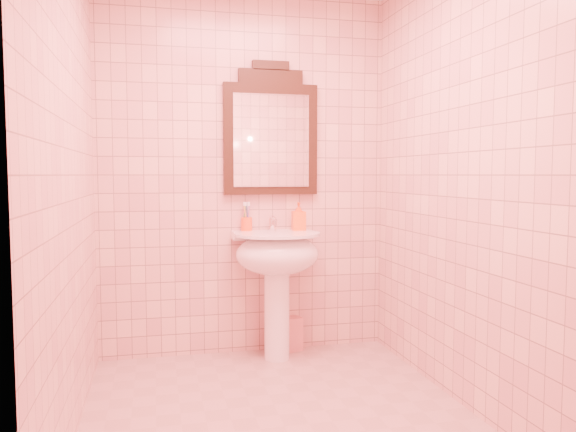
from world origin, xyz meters
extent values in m
plane|color=tan|center=(0.00, 0.00, 0.00)|extent=(2.20, 2.20, 0.00)
cube|color=beige|center=(0.00, 1.10, 1.25)|extent=(2.00, 0.02, 2.50)
cylinder|color=white|center=(0.18, 0.88, 0.35)|extent=(0.17, 0.17, 0.70)
ellipsoid|color=white|center=(0.18, 0.86, 0.72)|extent=(0.56, 0.46, 0.28)
cube|color=white|center=(0.18, 1.03, 0.83)|extent=(0.56, 0.15, 0.05)
cylinder|color=white|center=(0.18, 0.86, 0.85)|extent=(0.58, 0.58, 0.02)
cylinder|color=white|center=(0.18, 1.03, 0.91)|extent=(0.04, 0.04, 0.09)
cylinder|color=white|center=(0.18, 0.97, 0.94)|extent=(0.02, 0.10, 0.02)
cylinder|color=white|center=(0.18, 0.92, 0.93)|extent=(0.02, 0.02, 0.04)
cube|color=white|center=(0.18, 1.04, 0.96)|extent=(0.02, 0.07, 0.01)
cube|color=black|center=(0.18, 1.08, 1.50)|extent=(0.66, 0.05, 0.77)
cube|color=black|center=(0.18, 1.08, 1.93)|extent=(0.45, 0.05, 0.10)
cube|color=black|center=(0.18, 1.08, 2.00)|extent=(0.26, 0.05, 0.06)
cube|color=white|center=(0.18, 1.05, 1.49)|extent=(0.53, 0.01, 0.64)
cylinder|color=#FF4815|center=(0.00, 1.05, 0.91)|extent=(0.08, 0.08, 0.09)
cylinder|color=silver|center=(0.02, 1.05, 0.95)|extent=(0.01, 0.01, 0.18)
cylinder|color=#338CD8|center=(0.01, 1.07, 0.95)|extent=(0.01, 0.01, 0.18)
cylinder|color=#E5334C|center=(-0.01, 1.07, 0.95)|extent=(0.01, 0.01, 0.18)
cylinder|color=#3FBF59|center=(-0.02, 1.05, 0.95)|extent=(0.01, 0.01, 0.18)
cylinder|color=#D8CC4C|center=(-0.01, 1.04, 0.95)|extent=(0.01, 0.01, 0.18)
cylinder|color=purple|center=(0.01, 1.04, 0.95)|extent=(0.01, 0.01, 0.18)
imported|color=#FF5815|center=(0.36, 1.00, 0.96)|extent=(0.09, 0.10, 0.20)
cube|color=#EB978A|center=(0.28, 1.04, 0.12)|extent=(0.22, 0.18, 0.24)
camera|label=1|loc=(-0.61, -2.78, 1.25)|focal=35.00mm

